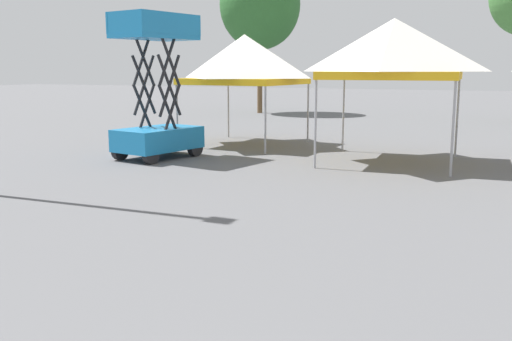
{
  "coord_description": "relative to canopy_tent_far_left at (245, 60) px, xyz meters",
  "views": [
    {
      "loc": [
        2.23,
        -0.42,
        2.45
      ],
      "look_at": [
        -0.51,
        5.46,
        1.3
      ],
      "focal_mm": 40.25,
      "sensor_mm": 36.0,
      "label": 1
    }
  ],
  "objects": [
    {
      "name": "canopy_tent_behind_right",
      "position": [
        5.06,
        -1.6,
        0.21
      ],
      "size": [
        3.63,
        3.63,
        3.73
      ],
      "color": "#9E9EA3",
      "rests_on": "ground"
    },
    {
      "name": "tree_behind_tents_right",
      "position": [
        -5.28,
        12.72,
        3.15
      ],
      "size": [
        4.41,
        4.41,
        8.34
      ],
      "color": "brown",
      "rests_on": "ground"
    },
    {
      "name": "canopy_tent_far_left",
      "position": [
        0.0,
        0.0,
        0.0
      ],
      "size": [
        3.47,
        3.47,
        3.53
      ],
      "color": "#9E9EA3",
      "rests_on": "ground"
    },
    {
      "name": "scissor_lift",
      "position": [
        -0.93,
        -3.59,
        -1.56
      ],
      "size": [
        1.81,
        2.52,
        3.9
      ],
      "color": "black",
      "rests_on": "ground"
    }
  ]
}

